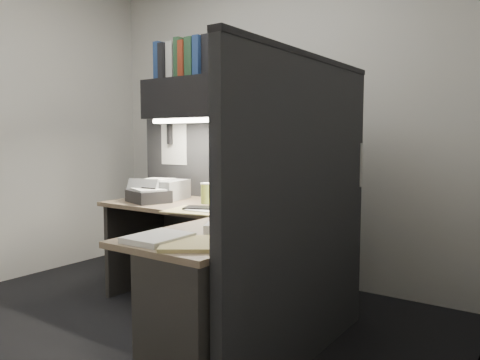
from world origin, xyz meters
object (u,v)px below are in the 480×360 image
at_px(desk, 200,273).
at_px(notebook_stack, 149,196).
at_px(monitor, 250,174).
at_px(keyboard, 216,209).
at_px(coffee_cup, 206,194).
at_px(overhead_shelf, 234,96).
at_px(telephone, 314,204).
at_px(printer, 160,189).

height_order(desk, notebook_stack, notebook_stack).
xyz_separation_m(desk, notebook_stack, (-0.85, 0.44, 0.33)).
bearing_deg(notebook_stack, monitor, 25.01).
distance_m(keyboard, notebook_stack, 0.65).
bearing_deg(coffee_cup, notebook_stack, -155.83).
xyz_separation_m(overhead_shelf, notebook_stack, (-0.55, -0.32, -0.73)).
xyz_separation_m(desk, coffee_cup, (-0.45, 0.62, 0.36)).
bearing_deg(monitor, overhead_shelf, 159.28).
relative_size(desk, notebook_stack, 5.75).
height_order(desk, monitor, monitor).
distance_m(desk, telephone, 0.91).
distance_m(telephone, coffee_cup, 0.79).
distance_m(desk, printer, 1.17).
bearing_deg(printer, notebook_stack, -81.64).
distance_m(overhead_shelf, printer, 0.94).
xyz_separation_m(keyboard, telephone, (0.52, 0.38, 0.03)).
height_order(desk, telephone, telephone).
bearing_deg(printer, coffee_cup, -12.16).
relative_size(overhead_shelf, coffee_cup, 11.01).
bearing_deg(notebook_stack, coffee_cup, 24.17).
xyz_separation_m(desk, monitor, (-0.17, 0.76, 0.50)).
distance_m(desk, coffee_cup, 0.84).
relative_size(desk, overhead_shelf, 1.10).
relative_size(coffee_cup, notebook_stack, 0.48).
bearing_deg(notebook_stack, keyboard, -2.58).
relative_size(desk, coffee_cup, 12.07).
bearing_deg(coffee_cup, desk, -53.66).
distance_m(overhead_shelf, telephone, 0.96).
bearing_deg(telephone, notebook_stack, -154.21).
bearing_deg(telephone, desk, -103.07).
bearing_deg(printer, telephone, -3.92).
distance_m(telephone, printer, 1.25).
xyz_separation_m(keyboard, coffee_cup, (-0.25, 0.21, 0.06)).
distance_m(telephone, notebook_stack, 1.23).
height_order(monitor, telephone, monitor).
bearing_deg(overhead_shelf, coffee_cup, -138.07).
height_order(desk, coffee_cup, coffee_cup).
xyz_separation_m(monitor, coffee_cup, (-0.29, -0.14, -0.15)).
height_order(monitor, printer, monitor).
bearing_deg(monitor, coffee_cup, -176.52).
relative_size(monitor, keyboard, 1.31).
relative_size(overhead_shelf, printer, 4.19).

